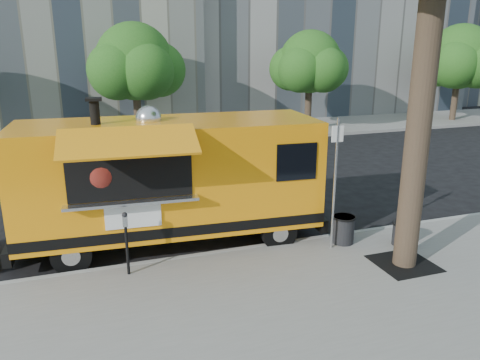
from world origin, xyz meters
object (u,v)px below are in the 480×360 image
object	(u,v)px
parking_meter	(126,236)
trash_bin_right	(401,233)
food_truck	(169,178)
far_tree_c	(310,62)
far_tree_b	(134,62)
trash_bin_left	(343,229)
sign_post	(335,177)
far_tree_d	(460,57)

from	to	relation	value
parking_meter	trash_bin_right	xyz separation A→B (m)	(6.17, -0.58, -0.54)
parking_meter	food_truck	bearing A→B (deg)	52.06
far_tree_c	food_truck	bearing A→B (deg)	-128.75
trash_bin_right	parking_meter	bearing A→B (deg)	174.63
far_tree_b	food_truck	world-z (taller)	far_tree_b
far_tree_b	parking_meter	world-z (taller)	far_tree_b
far_tree_b	food_truck	xyz separation A→B (m)	(-0.81, -12.53, -2.17)
trash_bin_right	trash_bin_left	bearing A→B (deg)	156.16
trash_bin_right	sign_post	bearing A→B (deg)	166.79
trash_bin_left	parking_meter	bearing A→B (deg)	179.53
sign_post	food_truck	distance (m)	3.78
far_tree_b	food_truck	size ratio (longest dim) A/B	0.76
sign_post	trash_bin_right	size ratio (longest dim) A/B	5.59
far_tree_b	sign_post	xyz separation A→B (m)	(2.55, -14.25, -1.98)
far_tree_c	trash_bin_left	world-z (taller)	far_tree_c
far_tree_b	trash_bin_right	xyz separation A→B (m)	(4.17, -14.63, -3.39)
far_tree_b	far_tree_c	world-z (taller)	far_tree_b
parking_meter	trash_bin_left	xyz separation A→B (m)	(4.95, -0.04, -0.48)
far_tree_d	trash_bin_right	xyz separation A→B (m)	(-14.83, -14.53, -3.45)
far_tree_b	far_tree_d	distance (m)	19.00
sign_post	far_tree_c	bearing A→B (deg)	65.19
parking_meter	trash_bin_right	size ratio (longest dim) A/B	2.49
food_truck	trash_bin_right	size ratio (longest dim) A/B	13.53
far_tree_c	far_tree_d	distance (m)	10.00
far_tree_b	trash_bin_right	bearing A→B (deg)	-74.08
far_tree_c	trash_bin_left	bearing A→B (deg)	-113.69
far_tree_d	trash_bin_right	distance (m)	21.05
far_tree_c	parking_meter	distance (m)	17.82
food_truck	trash_bin_right	bearing A→B (deg)	-19.07
far_tree_b	far_tree_c	size ratio (longest dim) A/B	1.06
sign_post	food_truck	xyz separation A→B (m)	(-3.36, 1.72, -0.19)
trash_bin_left	far_tree_d	bearing A→B (deg)	41.08
food_truck	parking_meter	bearing A→B (deg)	-124.15
far_tree_c	sign_post	bearing A→B (deg)	-114.81
far_tree_b	parking_meter	xyz separation A→B (m)	(-2.00, -14.05, -2.85)
far_tree_d	sign_post	bearing A→B (deg)	-139.30
food_truck	far_tree_b	bearing A→B (deg)	90.07
far_tree_d	trash_bin_left	world-z (taller)	far_tree_d
trash_bin_left	sign_post	bearing A→B (deg)	-158.28
far_tree_d	trash_bin_right	bearing A→B (deg)	-135.58
far_tree_c	trash_bin_left	distance (m)	15.40
far_tree_b	sign_post	bearing A→B (deg)	-79.85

